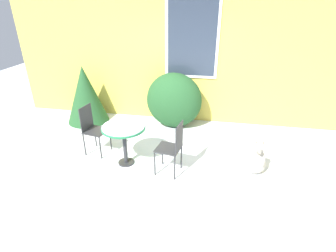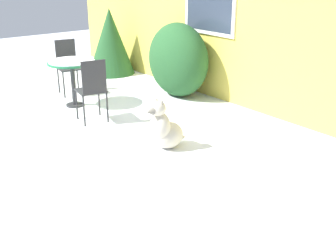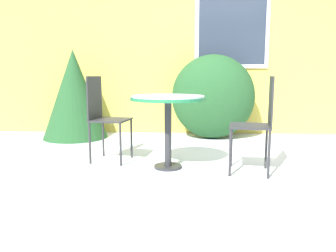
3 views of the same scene
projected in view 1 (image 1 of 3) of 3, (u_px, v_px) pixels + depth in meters
The scene contains 8 objects.
ground_plane at pixel (162, 169), 4.60m from camera, with size 16.00×16.00×0.00m, color white.
house_wall at pixel (182, 54), 5.84m from camera, with size 8.00×0.10×3.11m.
shrub_left at pixel (174, 101), 5.88m from camera, with size 1.24×0.83×1.26m.
evergreen_bush at pixel (85, 94), 6.14m from camera, with size 0.97×0.97×1.34m.
patio_table at pixel (124, 132), 4.49m from camera, with size 0.75×0.75×0.74m.
patio_chair_near_table at pixel (93, 128), 4.90m from camera, with size 0.45×0.45×0.94m.
patio_chair_far_side at pixel (173, 146), 4.28m from camera, with size 0.45×0.45×0.94m.
dog at pixel (256, 161), 4.39m from camera, with size 0.35×0.60×0.66m.
Camera 1 is at (0.80, -3.72, 2.69)m, focal length 28.00 mm.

